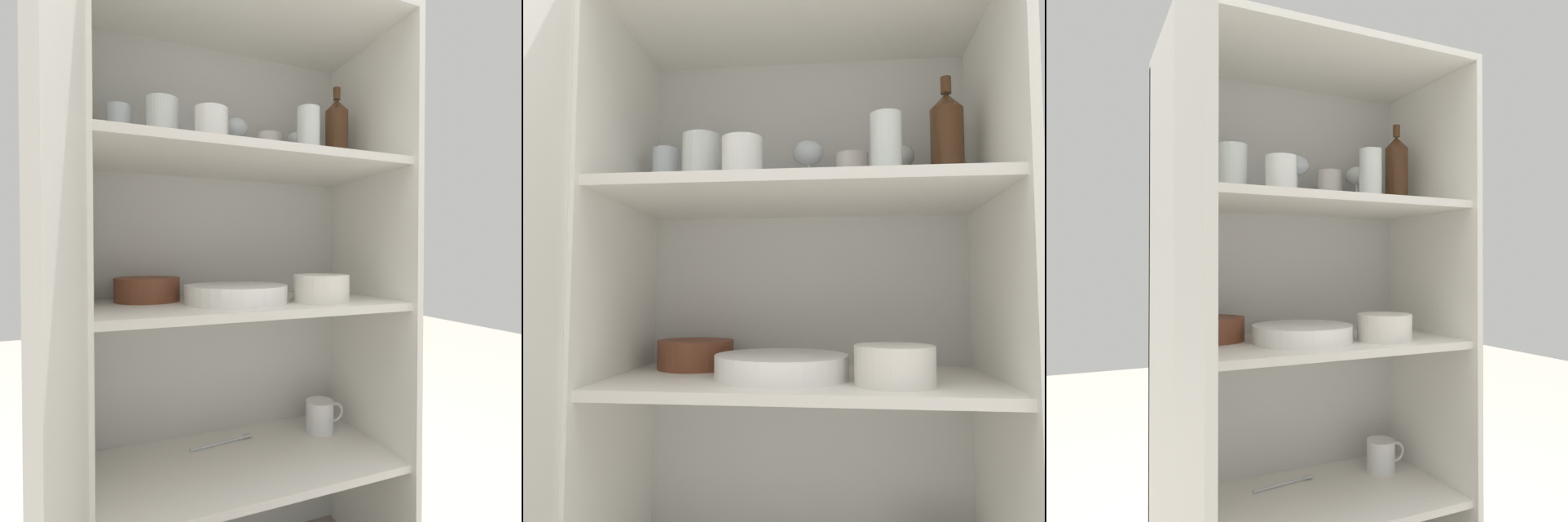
% 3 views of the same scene
% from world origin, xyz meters
% --- Properties ---
extents(cupboard_back_panel, '(0.78, 0.02, 1.50)m').
position_xyz_m(cupboard_back_panel, '(0.00, 0.39, 0.75)').
color(cupboard_back_panel, silver).
rests_on(cupboard_back_panel, ground_plane).
extents(cupboard_side_left, '(0.02, 0.42, 1.50)m').
position_xyz_m(cupboard_side_left, '(-0.38, 0.19, 0.75)').
color(cupboard_side_left, white).
rests_on(cupboard_side_left, ground_plane).
extents(cupboard_side_right, '(0.02, 0.42, 1.50)m').
position_xyz_m(cupboard_side_right, '(0.38, 0.19, 0.75)').
color(cupboard_side_right, white).
rests_on(cupboard_side_right, ground_plane).
extents(cupboard_top_panel, '(0.78, 0.42, 0.02)m').
position_xyz_m(cupboard_top_panel, '(0.00, 0.19, 1.51)').
color(cupboard_top_panel, white).
rests_on(cupboard_top_panel, cupboard_side_left).
extents(shelf_board_lower, '(0.74, 0.38, 0.02)m').
position_xyz_m(shelf_board_lower, '(0.00, 0.19, 0.35)').
color(shelf_board_lower, silver).
extents(shelf_board_middle, '(0.74, 0.38, 0.02)m').
position_xyz_m(shelf_board_middle, '(0.00, 0.19, 0.76)').
color(shelf_board_middle, silver).
extents(shelf_board_upper, '(0.74, 0.38, 0.02)m').
position_xyz_m(shelf_board_upper, '(0.00, 0.19, 1.13)').
color(shelf_board_upper, silver).
extents(cupboard_door, '(0.05, 0.39, 1.50)m').
position_xyz_m(cupboard_door, '(-0.40, -0.21, 0.75)').
color(cupboard_door, silver).
rests_on(cupboard_door, ground_plane).
extents(tumbler_glass_0, '(0.08, 0.08, 0.13)m').
position_xyz_m(tumbler_glass_0, '(-0.22, 0.21, 1.20)').
color(tumbler_glass_0, white).
rests_on(tumbler_glass_0, shelf_board_upper).
extents(tumbler_glass_1, '(0.06, 0.06, 0.12)m').
position_xyz_m(tumbler_glass_1, '(-0.31, 0.27, 1.20)').
color(tumbler_glass_1, white).
rests_on(tumbler_glass_1, shelf_board_upper).
extents(tumbler_glass_2, '(0.06, 0.06, 0.15)m').
position_xyz_m(tumbler_glass_2, '(0.17, 0.17, 1.21)').
color(tumbler_glass_2, white).
rests_on(tumbler_glass_2, shelf_board_upper).
extents(tumbler_glass_3, '(0.08, 0.08, 0.10)m').
position_xyz_m(tumbler_glass_3, '(-0.11, 0.14, 1.19)').
color(tumbler_glass_3, white).
rests_on(tumbler_glass_3, shelf_board_upper).
extents(tumbler_glass_4, '(0.07, 0.07, 0.11)m').
position_xyz_m(tumbler_glass_4, '(0.10, 0.30, 1.19)').
color(tumbler_glass_4, silver).
rests_on(tumbler_glass_4, shelf_board_upper).
extents(wine_glass_0, '(0.07, 0.07, 0.13)m').
position_xyz_m(wine_glass_0, '(0.21, 0.32, 1.23)').
color(wine_glass_0, white).
rests_on(wine_glass_0, shelf_board_upper).
extents(wine_glass_1, '(0.07, 0.07, 0.14)m').
position_xyz_m(wine_glass_1, '(0.01, 0.31, 1.24)').
color(wine_glass_1, white).
rests_on(wine_glass_1, shelf_board_upper).
extents(wine_bottle, '(0.07, 0.07, 0.25)m').
position_xyz_m(wine_bottle, '(0.30, 0.24, 1.25)').
color(wine_bottle, '#4C2D19').
rests_on(wine_bottle, shelf_board_upper).
extents(plate_stack_white, '(0.26, 0.26, 0.04)m').
position_xyz_m(plate_stack_white, '(-0.04, 0.17, 0.79)').
color(plate_stack_white, white).
rests_on(plate_stack_white, shelf_board_middle).
extents(mixing_bowl_large, '(0.17, 0.17, 0.06)m').
position_xyz_m(mixing_bowl_large, '(-0.24, 0.29, 0.80)').
color(mixing_bowl_large, brown).
rests_on(mixing_bowl_large, shelf_board_middle).
extents(serving_bowl_small, '(0.14, 0.14, 0.07)m').
position_xyz_m(serving_bowl_small, '(0.17, 0.11, 0.81)').
color(serving_bowl_small, silver).
rests_on(serving_bowl_small, shelf_board_middle).
extents(coffee_mug_primary, '(0.12, 0.08, 0.09)m').
position_xyz_m(coffee_mug_primary, '(0.26, 0.26, 0.40)').
color(coffee_mug_primary, white).
rests_on(coffee_mug_primary, shelf_board_lower).
extents(serving_spoon, '(0.19, 0.04, 0.01)m').
position_xyz_m(serving_spoon, '(-0.02, 0.29, 0.36)').
color(serving_spoon, silver).
rests_on(serving_spoon, shelf_board_lower).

